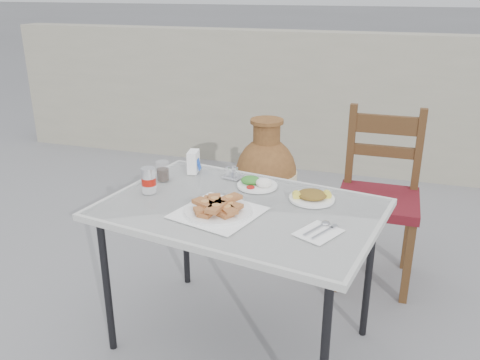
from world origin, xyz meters
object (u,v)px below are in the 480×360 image
(salad_rice_plate, at_px, (257,183))
(condiment_caddy, at_px, (233,174))
(pide_plate, at_px, (218,206))
(soda_can, at_px, (149,180))
(cafe_table, at_px, (240,216))
(chair, at_px, (379,196))
(terracotta_urn, at_px, (266,176))
(napkin_holder, at_px, (193,162))
(salad_chopped_plate, at_px, (312,196))
(cola_glass, at_px, (163,172))

(salad_rice_plate, bearing_deg, condiment_caddy, 152.68)
(pide_plate, distance_m, soda_can, 0.39)
(cafe_table, xyz_separation_m, chair, (0.54, 0.78, -0.15))
(chair, relative_size, terracotta_urn, 1.29)
(napkin_holder, xyz_separation_m, terracotta_urn, (0.12, 0.96, -0.41))
(pide_plate, relative_size, chair, 0.40)
(cafe_table, distance_m, salad_chopped_plate, 0.32)
(cafe_table, xyz_separation_m, salad_rice_plate, (0.01, 0.23, 0.07))
(soda_can, relative_size, cola_glass, 1.26)
(pide_plate, relative_size, soda_can, 3.33)
(salad_rice_plate, distance_m, cola_glass, 0.45)
(terracotta_urn, bearing_deg, pide_plate, -83.47)
(condiment_caddy, xyz_separation_m, chair, (0.68, 0.48, -0.22))
(salad_rice_plate, relative_size, condiment_caddy, 1.94)
(salad_chopped_plate, bearing_deg, napkin_holder, 165.05)
(salad_chopped_plate, bearing_deg, cafe_table, -151.26)
(soda_can, height_order, napkin_holder, soda_can)
(condiment_caddy, bearing_deg, terracotta_urn, 95.12)
(cafe_table, bearing_deg, chair, 55.36)
(salad_rice_plate, distance_m, napkin_holder, 0.36)
(napkin_holder, relative_size, chair, 0.11)
(salad_chopped_plate, distance_m, chair, 0.72)
(cafe_table, xyz_separation_m, condiment_caddy, (-0.13, 0.30, 0.07))
(terracotta_urn, bearing_deg, soda_can, -99.50)
(salad_rice_plate, bearing_deg, cafe_table, -91.78)
(napkin_holder, bearing_deg, soda_can, -115.81)
(soda_can, distance_m, napkin_holder, 0.32)
(terracotta_urn, bearing_deg, salad_rice_plate, -77.68)
(pide_plate, bearing_deg, cafe_table, 57.02)
(cafe_table, distance_m, cola_glass, 0.48)
(napkin_holder, bearing_deg, pide_plate, -65.75)
(salad_rice_plate, xyz_separation_m, salad_chopped_plate, (0.27, -0.08, -0.00))
(pide_plate, xyz_separation_m, chair, (0.61, 0.88, -0.23))
(napkin_holder, bearing_deg, cola_glass, -133.47)
(cola_glass, bearing_deg, terracotta_urn, 78.71)
(salad_rice_plate, bearing_deg, napkin_holder, 165.71)
(salad_rice_plate, distance_m, soda_can, 0.49)
(salad_chopped_plate, distance_m, soda_can, 0.72)
(cafe_table, relative_size, chair, 1.31)
(soda_can, bearing_deg, napkin_holder, 73.84)
(cola_glass, height_order, terracotta_urn, cola_glass)
(salad_chopped_plate, relative_size, condiment_caddy, 2.06)
(soda_can, height_order, condiment_caddy, soda_can)
(pide_plate, xyz_separation_m, soda_can, (-0.37, 0.11, 0.03))
(cola_glass, bearing_deg, chair, 31.88)
(salad_chopped_plate, xyz_separation_m, soda_can, (-0.71, -0.14, 0.04))
(cola_glass, bearing_deg, salad_chopped_plate, -1.66)
(condiment_caddy, relative_size, terracotta_urn, 0.13)
(pide_plate, relative_size, napkin_holder, 3.55)
(cafe_table, xyz_separation_m, terracotta_urn, (-0.22, 1.27, -0.30))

